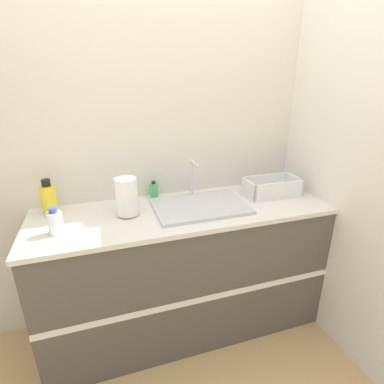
{
  "coord_description": "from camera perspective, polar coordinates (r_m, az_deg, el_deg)",
  "views": [
    {
      "loc": [
        -0.49,
        -1.36,
        1.7
      ],
      "look_at": [
        0.04,
        0.27,
        1.04
      ],
      "focal_mm": 28.0,
      "sensor_mm": 36.0,
      "label": 1
    }
  ],
  "objects": [
    {
      "name": "ground_plane",
      "position": [
        2.23,
        1.28,
        -28.56
      ],
      "size": [
        12.0,
        12.0,
        0.0
      ],
      "primitive_type": "plane",
      "color": "tan"
    },
    {
      "name": "wall_back",
      "position": [
        2.08,
        -4.15,
        9.96
      ],
      "size": [
        4.25,
        0.06,
        2.6
      ],
      "color": "beige",
      "rests_on": "ground_plane"
    },
    {
      "name": "wall_right",
      "position": [
        2.23,
        22.95,
        9.12
      ],
      "size": [
        0.06,
        2.59,
        2.6
      ],
      "color": "silver",
      "rests_on": "ground_plane"
    },
    {
      "name": "counter_cabinet",
      "position": [
        2.12,
        -1.33,
        -14.58
      ],
      "size": [
        1.87,
        0.62,
        0.92
      ],
      "color": "#514C47",
      "rests_on": "ground_plane"
    },
    {
      "name": "sink",
      "position": [
        1.91,
        1.47,
        -2.38
      ],
      "size": [
        0.58,
        0.41,
        0.27
      ],
      "color": "silver",
      "rests_on": "counter_cabinet"
    },
    {
      "name": "paper_towel_roll",
      "position": [
        1.8,
        -12.33,
        -0.9
      ],
      "size": [
        0.13,
        0.13,
        0.23
      ],
      "color": "#4C4C51",
      "rests_on": "counter_cabinet"
    },
    {
      "name": "dish_rack",
      "position": [
        2.17,
        14.92,
        0.57
      ],
      "size": [
        0.38,
        0.2,
        0.12
      ],
      "color": "white",
      "rests_on": "counter_cabinet"
    },
    {
      "name": "bottle_yellow",
      "position": [
        1.98,
        -25.6,
        -1.22
      ],
      "size": [
        0.09,
        0.09,
        0.22
      ],
      "color": "yellow",
      "rests_on": "counter_cabinet"
    },
    {
      "name": "bottle_clear",
      "position": [
        1.74,
        -24.63,
        -5.27
      ],
      "size": [
        0.08,
        0.08,
        0.15
      ],
      "color": "silver",
      "rests_on": "counter_cabinet"
    },
    {
      "name": "soap_dispenser",
      "position": [
        2.06,
        -7.26,
        0.27
      ],
      "size": [
        0.06,
        0.06,
        0.12
      ],
      "color": "#4CB266",
      "rests_on": "counter_cabinet"
    }
  ]
}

